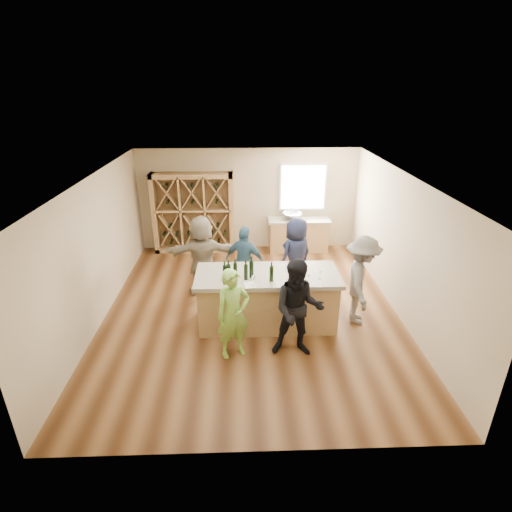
{
  "coord_description": "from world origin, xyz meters",
  "views": [
    {
      "loc": [
        -0.16,
        -7.22,
        4.42
      ],
      "look_at": [
        0.1,
        0.2,
        1.15
      ],
      "focal_mm": 28.0,
      "sensor_mm": 36.0,
      "label": 1
    }
  ],
  "objects_px": {
    "tasting_counter_base": "(267,300)",
    "wine_bottle_d": "(246,272)",
    "person_near_right": "(298,309)",
    "wine_rack": "(194,213)",
    "sink": "(292,216)",
    "wine_bottle_e": "(251,269)",
    "wine_bottle_a": "(225,272)",
    "wine_bottle_b": "(229,272)",
    "person_far_left": "(202,255)",
    "person_far_mid": "(245,261)",
    "person_server": "(361,281)",
    "person_far_right": "(296,255)",
    "wine_bottle_f": "(271,274)",
    "person_near_left": "(233,314)",
    "wine_bottle_c": "(235,270)"
  },
  "relations": [
    {
      "from": "person_server",
      "to": "person_far_left",
      "type": "xyz_separation_m",
      "value": [
        -3.16,
        1.29,
        0.01
      ]
    },
    {
      "from": "wine_rack",
      "to": "wine_bottle_f",
      "type": "distance_m",
      "value": 4.45
    },
    {
      "from": "sink",
      "to": "person_far_left",
      "type": "distance_m",
      "value": 3.28
    },
    {
      "from": "wine_bottle_e",
      "to": "person_server",
      "type": "bearing_deg",
      "value": 3.79
    },
    {
      "from": "person_near_right",
      "to": "person_far_left",
      "type": "xyz_separation_m",
      "value": [
        -1.81,
        2.29,
        0.01
      ]
    },
    {
      "from": "wine_rack",
      "to": "person_far_right",
      "type": "bearing_deg",
      "value": -43.69
    },
    {
      "from": "person_near_left",
      "to": "person_far_right",
      "type": "distance_m",
      "value": 2.69
    },
    {
      "from": "tasting_counter_base",
      "to": "wine_bottle_a",
      "type": "relative_size",
      "value": 9.5
    },
    {
      "from": "person_far_right",
      "to": "wine_bottle_f",
      "type": "xyz_separation_m",
      "value": [
        -0.67,
        -1.65,
        0.37
      ]
    },
    {
      "from": "person_near_left",
      "to": "wine_bottle_f",
      "type": "bearing_deg",
      "value": 21.48
    },
    {
      "from": "wine_bottle_d",
      "to": "person_server",
      "type": "distance_m",
      "value": 2.25
    },
    {
      "from": "sink",
      "to": "wine_bottle_e",
      "type": "bearing_deg",
      "value": -107.66
    },
    {
      "from": "wine_bottle_a",
      "to": "wine_bottle_b",
      "type": "distance_m",
      "value": 0.09
    },
    {
      "from": "person_near_right",
      "to": "wine_rack",
      "type": "bearing_deg",
      "value": 120.94
    },
    {
      "from": "wine_bottle_a",
      "to": "person_far_left",
      "type": "height_order",
      "value": "person_far_left"
    },
    {
      "from": "wine_bottle_d",
      "to": "person_far_right",
      "type": "xyz_separation_m",
      "value": [
        1.13,
        1.56,
        -0.37
      ]
    },
    {
      "from": "person_near_right",
      "to": "person_far_mid",
      "type": "relative_size",
      "value": 1.12
    },
    {
      "from": "wine_rack",
      "to": "person_server",
      "type": "relative_size",
      "value": 1.23
    },
    {
      "from": "wine_bottle_e",
      "to": "wine_bottle_a",
      "type": "bearing_deg",
      "value": -172.86
    },
    {
      "from": "wine_bottle_c",
      "to": "person_near_left",
      "type": "height_order",
      "value": "person_near_left"
    },
    {
      "from": "tasting_counter_base",
      "to": "person_near_right",
      "type": "xyz_separation_m",
      "value": [
        0.46,
        -0.99,
        0.39
      ]
    },
    {
      "from": "tasting_counter_base",
      "to": "person_near_right",
      "type": "relative_size",
      "value": 1.45
    },
    {
      "from": "wine_bottle_a",
      "to": "wine_bottle_b",
      "type": "relative_size",
      "value": 0.87
    },
    {
      "from": "wine_bottle_c",
      "to": "person_far_right",
      "type": "bearing_deg",
      "value": 48.21
    },
    {
      "from": "person_near_left",
      "to": "person_far_left",
      "type": "height_order",
      "value": "person_far_left"
    },
    {
      "from": "person_near_left",
      "to": "wine_rack",
      "type": "bearing_deg",
      "value": 80.95
    },
    {
      "from": "wine_rack",
      "to": "sink",
      "type": "bearing_deg",
      "value": -1.49
    },
    {
      "from": "wine_bottle_a",
      "to": "wine_bottle_e",
      "type": "distance_m",
      "value": 0.49
    },
    {
      "from": "person_far_left",
      "to": "person_near_right",
      "type": "bearing_deg",
      "value": 123.87
    },
    {
      "from": "person_near_right",
      "to": "person_far_left",
      "type": "distance_m",
      "value": 2.92
    },
    {
      "from": "tasting_counter_base",
      "to": "wine_bottle_d",
      "type": "height_order",
      "value": "wine_bottle_d"
    },
    {
      "from": "wine_rack",
      "to": "wine_bottle_d",
      "type": "xyz_separation_m",
      "value": [
        1.38,
        -3.96,
        0.13
      ]
    },
    {
      "from": "wine_bottle_e",
      "to": "person_far_right",
      "type": "bearing_deg",
      "value": 55.18
    },
    {
      "from": "wine_bottle_e",
      "to": "person_near_right",
      "type": "distance_m",
      "value": 1.2
    },
    {
      "from": "sink",
      "to": "person_far_right",
      "type": "xyz_separation_m",
      "value": [
        -0.19,
        -2.33,
        -0.15
      ]
    },
    {
      "from": "sink",
      "to": "tasting_counter_base",
      "type": "xyz_separation_m",
      "value": [
        -0.91,
        -3.68,
        -0.51
      ]
    },
    {
      "from": "person_near_left",
      "to": "person_far_right",
      "type": "height_order",
      "value": "person_far_right"
    },
    {
      "from": "wine_rack",
      "to": "person_far_right",
      "type": "xyz_separation_m",
      "value": [
        2.51,
        -2.4,
        -0.24
      ]
    },
    {
      "from": "sink",
      "to": "wine_bottle_d",
      "type": "distance_m",
      "value": 4.11
    },
    {
      "from": "wine_bottle_a",
      "to": "wine_bottle_c",
      "type": "height_order",
      "value": "wine_bottle_c"
    },
    {
      "from": "wine_bottle_d",
      "to": "person_server",
      "type": "bearing_deg",
      "value": 5.74
    },
    {
      "from": "wine_bottle_a",
      "to": "wine_bottle_f",
      "type": "distance_m",
      "value": 0.85
    },
    {
      "from": "sink",
      "to": "person_far_mid",
      "type": "relative_size",
      "value": 0.34
    },
    {
      "from": "person_near_left",
      "to": "person_far_left",
      "type": "distance_m",
      "value": 2.39
    },
    {
      "from": "sink",
      "to": "wine_bottle_e",
      "type": "relative_size",
      "value": 1.62
    },
    {
      "from": "sink",
      "to": "person_near_right",
      "type": "relative_size",
      "value": 0.3
    },
    {
      "from": "wine_rack",
      "to": "person_far_left",
      "type": "distance_m",
      "value": 2.49
    },
    {
      "from": "wine_bottle_d",
      "to": "person_far_mid",
      "type": "height_order",
      "value": "person_far_mid"
    },
    {
      "from": "wine_rack",
      "to": "sink",
      "type": "height_order",
      "value": "wine_rack"
    },
    {
      "from": "wine_bottle_b",
      "to": "wine_bottle_f",
      "type": "distance_m",
      "value": 0.78
    }
  ]
}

